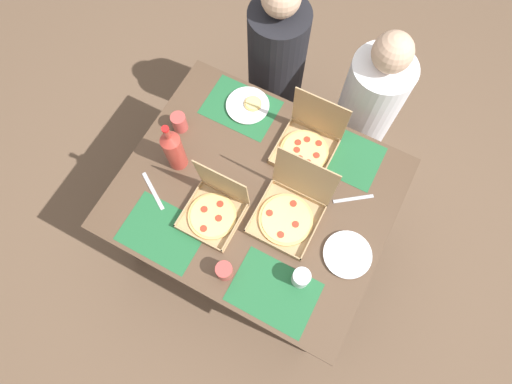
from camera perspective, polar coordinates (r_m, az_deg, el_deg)
ground_plane at (r=2.62m, az=-0.00°, el=-5.61°), size 6.00×6.00×0.00m
dining_table at (r=2.03m, az=-0.00°, el=-1.09°), size 1.25×1.03×0.73m
placemat_near_left at (r=1.91m, az=-12.75°, el=-5.44°), size 0.36×0.26×0.00m
placemat_near_right at (r=1.82m, az=2.49°, el=-13.59°), size 0.36×0.26×0.00m
placemat_far_left at (r=2.13m, az=-2.11°, el=11.57°), size 0.36×0.26×0.00m
placemat_far_right at (r=2.04m, az=11.90°, el=5.10°), size 0.36×0.26×0.00m
pizza_box_corner_right at (r=1.85m, az=4.68°, el=-2.56°), size 0.28×0.31×0.32m
pizza_box_edge_far at (r=1.86m, az=-5.75°, el=-2.36°), size 0.25×0.25×0.29m
pizza_box_center at (r=1.99m, az=7.12°, el=6.61°), size 0.26×0.27×0.30m
plate_far_left at (r=2.12m, az=-1.08°, el=11.83°), size 0.22×0.22×0.03m
plate_far_right at (r=1.88m, az=12.48°, el=-8.43°), size 0.21×0.21×0.02m
soda_bottle at (r=1.90m, az=-11.28°, el=5.77°), size 0.09×0.09×0.32m
cup_spare at (r=2.06m, az=-10.52°, el=9.42°), size 0.07×0.07×0.10m
cup_clear_right at (r=1.78m, az=6.22°, el=-11.68°), size 0.08×0.08×0.10m
cup_red at (r=1.79m, az=-4.37°, el=-10.78°), size 0.07×0.07×0.09m
knife_by_far_right at (r=1.98m, az=-14.00°, el=0.15°), size 0.19×0.13×0.00m
fork_by_far_left at (r=1.96m, az=13.26°, el=-0.92°), size 0.16×0.13×0.00m
diner_left_seat at (r=2.50m, az=2.74°, el=16.15°), size 0.32×0.32×1.17m
diner_right_seat at (r=2.45m, az=14.67°, el=10.34°), size 0.32×0.32×1.12m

